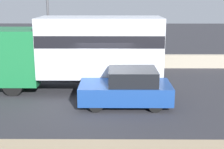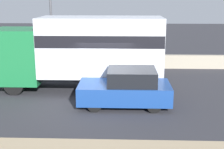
% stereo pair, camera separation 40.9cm
% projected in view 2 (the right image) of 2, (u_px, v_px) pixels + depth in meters
% --- Properties ---
extents(ground_plane, '(80.00, 80.00, 0.00)m').
position_uv_depth(ground_plane, '(104.00, 102.00, 13.58)').
color(ground_plane, '#2D2D33').
extents(stone_wall_backdrop, '(60.00, 0.35, 0.85)m').
position_uv_depth(stone_wall_backdrop, '(110.00, 61.00, 20.01)').
color(stone_wall_backdrop, '#A39984').
rests_on(stone_wall_backdrop, ground_plane).
extents(street_lamp, '(0.56, 0.28, 7.40)m').
position_uv_depth(street_lamp, '(50.00, 0.00, 18.39)').
color(street_lamp, '#4C4C51').
rests_on(street_lamp, ground_plane).
extents(box_truck, '(8.04, 2.41, 3.54)m').
position_uv_depth(box_truck, '(83.00, 49.00, 14.92)').
color(box_truck, '#196B38').
rests_on(box_truck, ground_plane).
extents(car_hatchback, '(3.80, 1.89, 1.56)m').
position_uv_depth(car_hatchback, '(126.00, 88.00, 13.00)').
color(car_hatchback, navy).
rests_on(car_hatchback, ground_plane).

